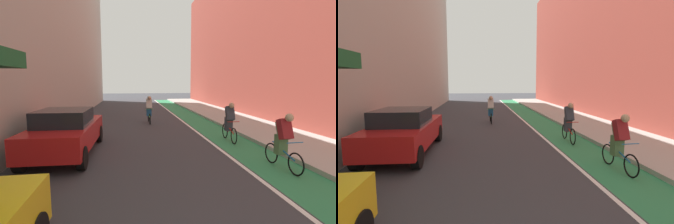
# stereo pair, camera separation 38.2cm
# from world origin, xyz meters

# --- Properties ---
(ground_plane) EXTENTS (79.89, 79.89, 0.00)m
(ground_plane) POSITION_xyz_m (0.00, 14.16, 0.00)
(ground_plane) COLOR #38383D
(bike_lane_paint) EXTENTS (1.60, 36.32, 0.00)m
(bike_lane_paint) POSITION_xyz_m (3.22, 16.16, 0.00)
(bike_lane_paint) COLOR #2D8451
(bike_lane_paint) RESTS_ON ground
(lane_divider_stripe) EXTENTS (0.12, 36.32, 0.00)m
(lane_divider_stripe) POSITION_xyz_m (2.32, 16.16, 0.00)
(lane_divider_stripe) COLOR white
(lane_divider_stripe) RESTS_ON ground
(sidewalk_right) EXTENTS (3.18, 36.32, 0.14)m
(sidewalk_right) POSITION_xyz_m (5.60, 16.16, 0.07)
(sidewalk_right) COLOR #A8A59E
(sidewalk_right) RESTS_ON ground
(building_facade_right) EXTENTS (2.40, 32.32, 12.41)m
(building_facade_right) POSITION_xyz_m (8.39, 18.16, 6.21)
(building_facade_right) COLOR brown
(building_facade_right) RESTS_ON ground
(parked_sedan_red) EXTENTS (1.89, 4.43, 1.53)m
(parked_sedan_red) POSITION_xyz_m (-2.97, 9.86, 0.78)
(parked_sedan_red) COLOR red
(parked_sedan_red) RESTS_ON ground
(cyclist_mid) EXTENTS (0.48, 1.66, 1.58)m
(cyclist_mid) POSITION_xyz_m (3.32, 7.52, 0.84)
(cyclist_mid) COLOR black
(cyclist_mid) RESTS_ON ground
(cyclist_trailing) EXTENTS (0.48, 1.68, 1.60)m
(cyclist_trailing) POSITION_xyz_m (3.14, 10.91, 0.84)
(cyclist_trailing) COLOR black
(cyclist_trailing) RESTS_ON ground
(cyclist_far) EXTENTS (0.48, 1.69, 1.60)m
(cyclist_far) POSITION_xyz_m (0.23, 15.87, 0.81)
(cyclist_far) COLOR black
(cyclist_far) RESTS_ON ground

